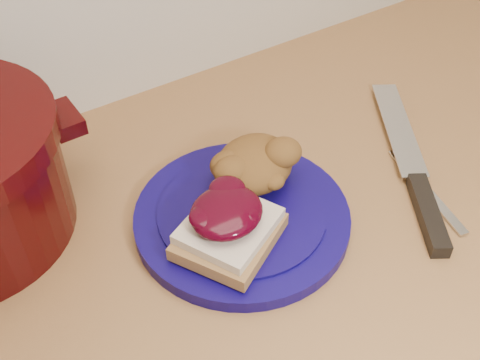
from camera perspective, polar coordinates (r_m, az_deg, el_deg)
plate at (r=0.72m, az=0.19°, el=-3.60°), size 0.34×0.34×0.02m
sandwich at (r=0.66m, az=-1.14°, el=-4.27°), size 0.14×0.14×0.05m
stuffing_mound at (r=0.73m, az=1.35°, el=1.53°), size 0.13×0.13×0.05m
chef_knife at (r=0.79m, az=16.62°, el=-0.72°), size 0.19×0.30×0.02m
butter_knife at (r=0.80m, az=17.22°, el=-0.88°), size 0.04×0.16×0.00m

